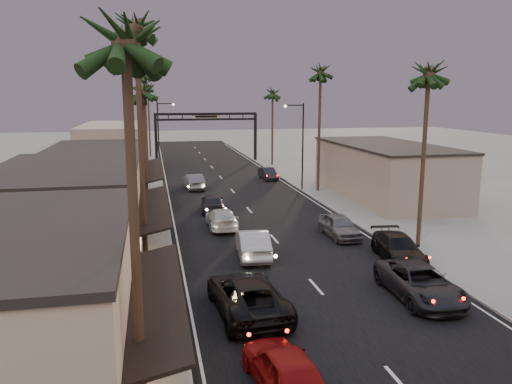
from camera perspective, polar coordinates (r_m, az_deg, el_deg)
name	(u,v)px	position (r m, az deg, el deg)	size (l,w,h in m)	color
ground	(243,203)	(46.03, -1.49, -1.27)	(200.00, 200.00, 0.00)	slate
road	(234,193)	(50.86, -2.51, -0.10)	(14.00, 120.00, 0.02)	black
sidewalk_left	(140,184)	(57.11, -13.12, 0.90)	(5.00, 92.00, 0.12)	slate
sidewalk_right	(303,178)	(59.73, 5.42, 1.57)	(5.00, 92.00, 0.12)	slate
storefront_near	(1,318)	(18.38, -27.11, -12.68)	(8.00, 12.00, 5.50)	#C5B497
storefront_mid	(69,216)	(31.45, -20.58, -2.61)	(8.00, 14.00, 5.50)	gray
storefront_far	(97,178)	(47.09, -17.73, 1.58)	(8.00, 16.00, 5.00)	#C5B497
storefront_dist	(114,147)	(69.77, -15.91, 4.99)	(8.00, 20.00, 6.00)	gray
building_right	(385,172)	(49.98, 14.50, 2.27)	(8.00, 18.00, 5.00)	gray
arch	(206,125)	(74.82, -5.69, 7.68)	(15.20, 0.40, 7.27)	black
streetlight_right	(300,139)	(51.68, 5.08, 6.01)	(2.13, 0.30, 9.00)	black
streetlight_left	(161,132)	(62.43, -10.84, 6.71)	(2.13, 0.30, 9.00)	black
palm_la	(125,26)	(13.38, -14.79, 17.90)	(3.20, 3.20, 13.20)	#38281C
palm_lb	(135,20)	(26.52, -13.62, 18.55)	(3.20, 3.20, 15.20)	#38281C
palm_lc	(142,86)	(40.27, -12.88, 11.72)	(3.20, 3.20, 12.20)	#38281C
palm_ld	(144,72)	(59.33, -12.70, 13.28)	(3.20, 3.20, 14.20)	#38281C
palm_ra	(429,67)	(32.85, 19.18, 13.33)	(3.20, 3.20, 13.20)	#38281C
palm_rb	(321,68)	(51.13, 7.41, 13.86)	(3.20, 3.20, 14.20)	#38281C
palm_rc	(273,90)	(70.27, 1.91, 11.54)	(3.20, 3.20, 12.20)	#38281C
palm_far	(148,85)	(82.28, -12.28, 11.89)	(3.20, 3.20, 13.20)	#38281C
oncoming_red	(285,369)	(17.60, 3.32, -19.57)	(1.91, 4.75, 1.62)	maroon
oncoming_pickup	(247,295)	(23.05, -1.01, -11.68)	(2.90, 6.28, 1.75)	black
oncoming_silver	(253,243)	(30.74, -0.38, -5.87)	(1.79, 5.15, 1.70)	#AAAAAF
oncoming_white	(222,218)	(37.39, -3.96, -3.02)	(2.05, 5.05, 1.46)	#B4B4B4
oncoming_dgrey	(212,202)	(42.69, -5.00, -1.19)	(1.87, 4.66, 1.59)	black
oncoming_grey_far	(194,182)	(53.14, -7.12, 1.19)	(1.71, 4.89, 1.61)	#56565C
curbside_near	(420,282)	(25.92, 18.21, -9.80)	(2.67, 5.80, 1.61)	black
curbside_black	(398,248)	(31.28, 15.95, -6.16)	(2.15, 5.28, 1.53)	black
curbside_grey	(339,226)	(35.42, 9.50, -3.84)	(1.88, 4.67, 1.59)	#55555B
curbside_far	(268,174)	(58.86, 1.39, 2.11)	(1.47, 4.20, 1.38)	black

